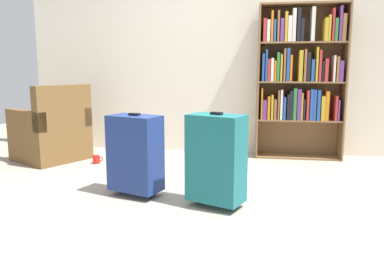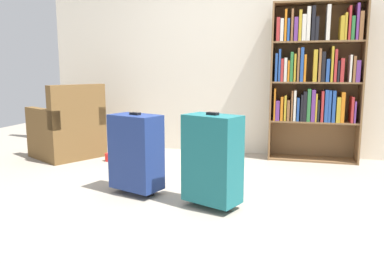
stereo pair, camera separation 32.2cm
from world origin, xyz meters
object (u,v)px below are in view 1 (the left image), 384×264
at_px(suitcase_navy_blue, 135,153).
at_px(suitcase_teal, 216,158).
at_px(armchair, 52,134).
at_px(mug, 97,159).
at_px(bookshelf, 300,75).

height_order(suitcase_navy_blue, suitcase_teal, suitcase_teal).
bearing_deg(armchair, suitcase_teal, -31.59).
height_order(mug, suitcase_navy_blue, suitcase_navy_blue).
height_order(bookshelf, suitcase_navy_blue, bookshelf).
height_order(bookshelf, suitcase_teal, bookshelf).
bearing_deg(suitcase_teal, suitcase_navy_blue, 166.69).
bearing_deg(armchair, suitcase_navy_blue, -39.01).
xyz_separation_m(bookshelf, armchair, (-2.90, -0.59, -0.69)).
height_order(bookshelf, mug, bookshelf).
distance_m(suitcase_navy_blue, suitcase_teal, 0.72).
height_order(armchair, suitcase_teal, armchair).
bearing_deg(suitcase_teal, bookshelf, 66.07).
bearing_deg(bookshelf, mug, -163.52).
relative_size(bookshelf, mug, 15.24).
xyz_separation_m(mug, suitcase_teal, (1.49, -1.18, 0.34)).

